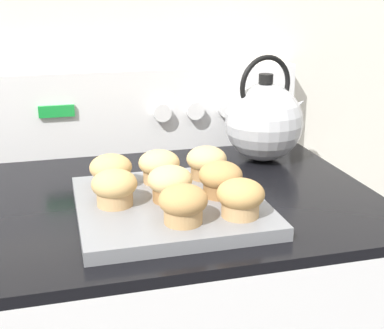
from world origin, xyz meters
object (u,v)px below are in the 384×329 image
Objects in this scene: muffin_r0_c2 at (241,198)px; muffin_r1_c0 at (114,187)px; muffin_r1_c2 at (220,178)px; muffin_r2_c0 at (111,171)px; muffin_r1_c1 at (170,183)px; muffin_pan at (170,206)px; muffin_r0_c1 at (184,204)px; muffin_r2_c1 at (159,166)px; muffin_r2_c2 at (207,162)px; tea_kettle at (265,121)px.

muffin_r0_c2 is 1.00× the size of muffin_r1_c0.
muffin_r2_c0 is at bearing 153.32° from muffin_r1_c2.
muffin_r2_c0 is (-0.09, 0.09, 0.00)m from muffin_r1_c1.
muffin_r0_c1 reaches higher than muffin_pan.
muffin_r0_c2 is 1.00× the size of muffin_r1_c2.
muffin_r2_c2 is at bearing 0.37° from muffin_r2_c1.
muffin_r1_c1 is at bearing -120.29° from muffin_pan.
muffin_pan is at bearing -44.78° from muffin_r2_c0.
muffin_r1_c2 is at bearing -26.68° from muffin_r2_c0.
muffin_r2_c1 is at bearing -179.63° from muffin_r2_c2.
muffin_r2_c1 is at bearing 117.19° from muffin_r0_c2.
muffin_r2_c0 is (-0.09, 0.09, 0.04)m from muffin_pan.
muffin_pan is at bearing 135.29° from muffin_r0_c2.
tea_kettle reaches higher than muffin_pan.
muffin_r2_c0 is 1.00× the size of muffin_r2_c1.
muffin_r1_c2 is (-0.00, 0.09, 0.00)m from muffin_r0_c2.
muffin_r0_c1 and muffin_r2_c1 have the same top height.
muffin_r1_c0 is (-0.09, 0.09, 0.00)m from muffin_r0_c1.
muffin_pan is 4.12× the size of muffin_r2_c1.
muffin_r1_c0 is 0.08m from muffin_r2_c0.
muffin_r1_c1 and muffin_r2_c2 have the same top height.
muffin_r2_c0 is at bearing -178.84° from muffin_r2_c2.
muffin_r0_c2 is at bearing -117.70° from tea_kettle.
muffin_r1_c2 is 0.33× the size of tea_kettle.
muffin_r2_c2 is at bearing 64.12° from muffin_r0_c1.
muffin_r2_c1 is 0.30m from tea_kettle.
muffin_pan is at bearing -134.82° from muffin_r2_c2.
muffin_r0_c2 and muffin_r2_c1 have the same top height.
muffin_r0_c1 is 1.00× the size of muffin_r2_c1.
muffin_r2_c1 is (0.09, 0.09, 0.00)m from muffin_r1_c0.
muffin_r1_c1 is 0.13m from muffin_r2_c2.
muffin_r1_c1 is 0.12m from muffin_r2_c0.
muffin_r0_c2 is at bearing -44.74° from muffin_r2_c0.
tea_kettle reaches higher than muffin_r0_c1.
muffin_pan is 4.12× the size of muffin_r1_c0.
muffin_r2_c0 is 0.18m from muffin_r2_c2.
muffin_r1_c1 is at bearing 179.89° from muffin_r1_c2.
tea_kettle is at bearing 51.14° from muffin_r0_c1.
muffin_r2_c0 is 0.09m from muffin_r2_c1.
muffin_r0_c1 is 0.13m from muffin_r1_c0.
tea_kettle reaches higher than muffin_r1_c2.
muffin_r0_c1 is 0.20m from muffin_r2_c0.
muffin_r2_c1 is at bearing 134.29° from muffin_r1_c2.
muffin_r0_c2 and muffin_r1_c1 have the same top height.
muffin_r2_c0 is at bearing 135.22° from muffin_pan.
muffin_r0_c2 and muffin_r1_c0 have the same top height.
tea_kettle reaches higher than muffin_r1_c0.
muffin_r0_c2 is 0.18m from muffin_r2_c2.
muffin_r1_c2 is (0.09, -0.00, 0.00)m from muffin_r1_c1.
muffin_r2_c0 is (-0.18, 0.09, 0.00)m from muffin_r1_c2.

